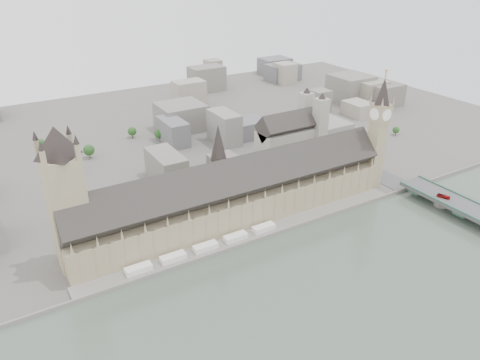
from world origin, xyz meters
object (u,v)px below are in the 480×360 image
palace_of_westminster (235,195)px  elizabeth_tower (379,126)px  victoria_tower (65,193)px  red_bus_north (443,196)px  westminster_abbey (291,137)px

palace_of_westminster → elizabeth_tower: bearing=-4.8°
victoria_tower → red_bus_north: 294.06m
palace_of_westminster → elizabeth_tower: (138.00, -11.70, 35.38)m
victoria_tower → westminster_abbey: size_ratio=1.47×
westminster_abbey → red_bus_north: (46.93, -148.14, -13.38)m
palace_of_westminster → victoria_tower: bearing=177.0°
westminster_abbey → victoria_tower: bearing=-163.5°
palace_of_westminster → victoria_tower: 126.41m
westminster_abbey → red_bus_north: 155.97m
victoria_tower → westminster_abbey: bearing=16.5°
palace_of_westminster → victoria_tower: size_ratio=2.65×
victoria_tower → westminster_abbey: 244.79m
westminster_abbey → red_bus_north: westminster_abbey is taller
elizabeth_tower → red_bus_north: bearing=-72.0°
palace_of_westminster → elizabeth_tower: size_ratio=2.47×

